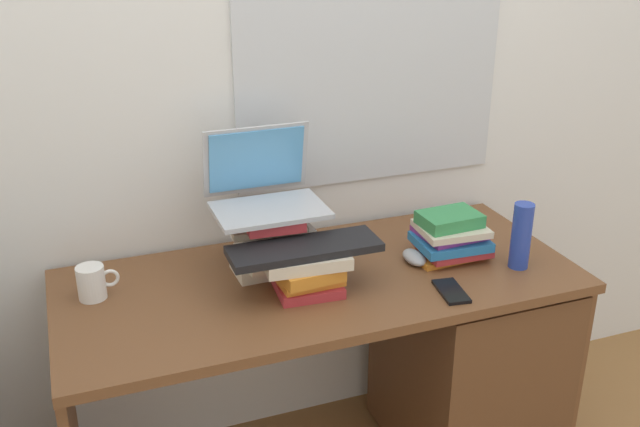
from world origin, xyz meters
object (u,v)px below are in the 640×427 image
at_px(cell_phone, 451,291).
at_px(book_stack_tall, 273,243).
at_px(laptop, 264,188).
at_px(book_stack_keyboard_riser, 307,271).
at_px(mug, 92,282).
at_px(desk, 435,353).
at_px(computer_mouse, 414,257).
at_px(keyboard, 305,249).
at_px(water_bottle, 521,236).
at_px(book_stack_side, 451,236).

bearing_deg(cell_phone, book_stack_tall, 152.52).
bearing_deg(cell_phone, laptop, 148.16).
xyz_separation_m(book_stack_tall, book_stack_keyboard_riser, (0.05, -0.15, -0.03)).
bearing_deg(mug, desk, -7.27).
bearing_deg(computer_mouse, desk, -7.52).
bearing_deg(book_stack_keyboard_riser, computer_mouse, 8.07).
relative_size(desk, book_stack_tall, 6.06).
relative_size(laptop, keyboard, 0.75).
xyz_separation_m(desk, book_stack_keyboard_riser, (-0.45, -0.04, 0.40)).
height_order(keyboard, mug, keyboard).
distance_m(computer_mouse, water_bottle, 0.32).
bearing_deg(computer_mouse, book_stack_keyboard_riser, -171.93).
relative_size(book_stack_side, computer_mouse, 2.33).
xyz_separation_m(desk, cell_phone, (-0.08, -0.19, 0.34)).
bearing_deg(keyboard, book_stack_tall, 107.82).
bearing_deg(book_stack_keyboard_riser, book_stack_tall, 108.62).
xyz_separation_m(book_stack_tall, computer_mouse, (0.41, -0.10, -0.07)).
bearing_deg(book_stack_tall, keyboard, -72.82).
bearing_deg(laptop, water_bottle, -22.36).
bearing_deg(keyboard, desk, 5.31).
relative_size(book_stack_keyboard_riser, cell_phone, 1.80).
bearing_deg(keyboard, book_stack_side, 6.21).
xyz_separation_m(book_stack_keyboard_riser, water_bottle, (0.64, -0.08, 0.04)).
xyz_separation_m(book_stack_side, water_bottle, (0.16, -0.13, 0.03)).
bearing_deg(desk, mug, 172.73).
xyz_separation_m(book_stack_keyboard_riser, book_stack_side, (0.48, 0.05, 0.01)).
bearing_deg(mug, computer_mouse, -7.25).
bearing_deg(laptop, keyboard, -75.88).
bearing_deg(cell_phone, water_bottle, 22.88).
relative_size(keyboard, computer_mouse, 4.04).
bearing_deg(water_bottle, book_stack_keyboard_riser, 172.92).
distance_m(book_stack_tall, cell_phone, 0.53).
relative_size(book_stack_tall, cell_phone, 1.82).
bearing_deg(cell_phone, desk, 76.06).
xyz_separation_m(keyboard, mug, (-0.56, 0.17, -0.08)).
bearing_deg(desk, keyboard, -175.33).
height_order(book_stack_keyboard_riser, mug, book_stack_keyboard_riser).
height_order(water_bottle, cell_phone, water_bottle).
distance_m(book_stack_keyboard_riser, water_bottle, 0.65).
bearing_deg(book_stack_keyboard_riser, water_bottle, -7.08).
distance_m(keyboard, computer_mouse, 0.39).
bearing_deg(water_bottle, computer_mouse, 154.82).
bearing_deg(computer_mouse, book_stack_side, -0.58).
bearing_deg(book_stack_side, cell_phone, -118.47).
bearing_deg(computer_mouse, mug, 172.75).
xyz_separation_m(book_stack_side, cell_phone, (-0.11, -0.20, -0.06)).
height_order(book_stack_keyboard_riser, book_stack_side, book_stack_side).
distance_m(desk, laptop, 0.78).
bearing_deg(water_bottle, desk, 148.00).
xyz_separation_m(keyboard, cell_phone, (0.38, -0.15, -0.13)).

